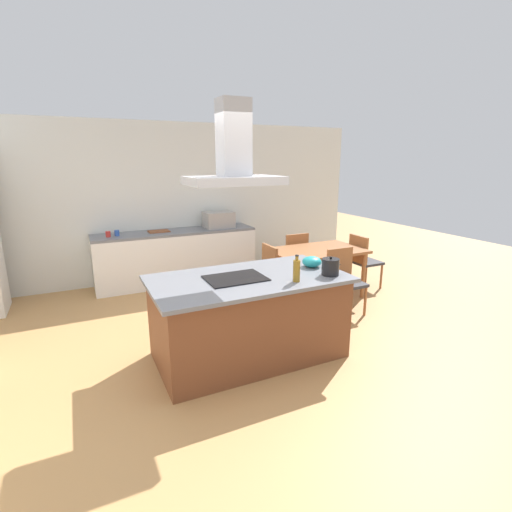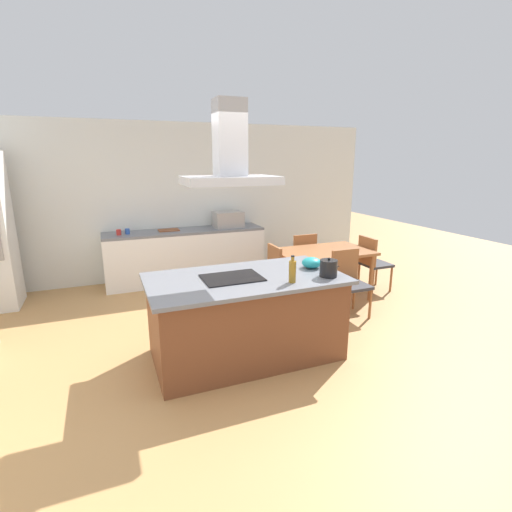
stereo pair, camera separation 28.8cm
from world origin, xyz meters
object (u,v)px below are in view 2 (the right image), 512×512
object	(u,v)px
dining_table	(323,256)
chair_at_right_end	(372,260)
cutting_board	(169,230)
chair_facing_island	(349,278)
mixing_bowl	(312,263)
countertop_microwave	(228,219)
olive_oil_bottle	(292,271)
coffee_mug_red	(119,232)
chair_facing_back_wall	(302,256)
tea_kettle	(329,268)
cooktop	(232,278)
coffee_mug_blue	(127,231)
chair_at_left_end	(268,272)
range_hood	(230,158)

from	to	relation	value
dining_table	chair_at_right_end	xyz separation A→B (m)	(0.92, 0.00, -0.16)
cutting_board	chair_facing_island	size ratio (longest dim) A/B	0.38
mixing_bowl	chair_facing_island	bearing A→B (deg)	30.57
countertop_microwave	chair_facing_island	world-z (taller)	countertop_microwave
olive_oil_bottle	countertop_microwave	bearing A→B (deg)	83.43
coffee_mug_red	chair_facing_back_wall	bearing A→B (deg)	-18.45
olive_oil_bottle	countertop_microwave	size ratio (longest dim) A/B	0.55
tea_kettle	chair_at_right_end	distance (m)	2.43
cooktop	dining_table	world-z (taller)	cooktop
olive_oil_bottle	coffee_mug_red	xyz separation A→B (m)	(-1.48, 3.19, -0.07)
countertop_microwave	coffee_mug_blue	world-z (taller)	countertop_microwave
countertop_microwave	olive_oil_bottle	bearing A→B (deg)	-96.57
cooktop	countertop_microwave	bearing A→B (deg)	72.92
chair_at_left_end	range_hood	size ratio (longest dim) A/B	0.99
chair_at_left_end	dining_table	bearing A→B (deg)	0.00
countertop_microwave	cooktop	bearing A→B (deg)	-107.08
chair_at_right_end	chair_facing_island	bearing A→B (deg)	-143.99
coffee_mug_red	chair_at_left_end	world-z (taller)	coffee_mug_red
cutting_board	chair_facing_back_wall	size ratio (longest dim) A/B	0.38
chair_facing_back_wall	range_hood	xyz separation A→B (m)	(-1.86, -1.90, 1.59)
coffee_mug_blue	dining_table	xyz separation A→B (m)	(2.69, -1.64, -0.28)
olive_oil_bottle	chair_facing_back_wall	distance (m)	2.66
chair_facing_island	chair_facing_back_wall	bearing A→B (deg)	90.00
tea_kettle	chair_facing_island	world-z (taller)	tea_kettle
mixing_bowl	cooktop	bearing A→B (deg)	-178.17
mixing_bowl	coffee_mug_red	world-z (taller)	mixing_bowl
dining_table	chair_facing_back_wall	bearing A→B (deg)	90.00
chair_facing_island	coffee_mug_blue	bearing A→B (deg)	139.40
chair_facing_island	chair_at_right_end	bearing A→B (deg)	36.01
chair_at_right_end	range_hood	xyz separation A→B (m)	(-2.77, -1.23, 1.59)
tea_kettle	chair_at_left_end	world-z (taller)	tea_kettle
olive_oil_bottle	chair_facing_island	size ratio (longest dim) A/B	0.31
chair_at_left_end	chair_facing_back_wall	xyz separation A→B (m)	(0.92, 0.67, 0.00)
tea_kettle	cutting_board	size ratio (longest dim) A/B	0.69
chair_facing_back_wall	range_hood	bearing A→B (deg)	-134.41
chair_at_right_end	chair_facing_island	size ratio (longest dim) A/B	1.00
cooktop	olive_oil_bottle	bearing A→B (deg)	-34.12
cooktop	olive_oil_bottle	xyz separation A→B (m)	(0.51, -0.35, 0.11)
cutting_board	coffee_mug_red	bearing A→B (deg)	-173.59
countertop_microwave	chair_at_left_end	distance (m)	1.73
mixing_bowl	coffee_mug_red	bearing A→B (deg)	124.39
range_hood	tea_kettle	bearing A→B (deg)	-18.15
tea_kettle	countertop_microwave	size ratio (longest dim) A/B	0.47
cutting_board	mixing_bowl	bearing A→B (deg)	-68.95
tea_kettle	coffee_mug_blue	xyz separation A→B (m)	(-1.79, 3.19, -0.04)
dining_table	countertop_microwave	bearing A→B (deg)	120.50
cutting_board	coffee_mug_blue	bearing A→B (deg)	-175.21
cutting_board	chair_facing_back_wall	distance (m)	2.31
coffee_mug_red	chair_facing_island	world-z (taller)	coffee_mug_red
cutting_board	chair_at_right_end	distance (m)	3.42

